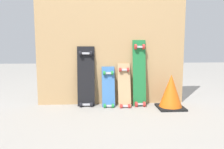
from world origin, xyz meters
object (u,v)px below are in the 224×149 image
(skateboard_natural, at_px, (124,88))
(traffic_cone, at_px, (171,92))
(skateboard_blue, at_px, (108,89))
(skateboard_black, at_px, (86,79))
(skateboard_green, at_px, (139,75))

(skateboard_natural, xyz_separation_m, traffic_cone, (0.56, -0.15, -0.03))
(skateboard_blue, bearing_deg, skateboard_black, 172.87)
(skateboard_blue, bearing_deg, traffic_cone, -12.02)
(skateboard_blue, height_order, skateboard_natural, skateboard_natural)
(skateboard_black, distance_m, skateboard_green, 0.68)
(traffic_cone, bearing_deg, skateboard_natural, 165.02)
(skateboard_green, distance_m, traffic_cone, 0.44)
(skateboard_black, bearing_deg, skateboard_natural, -5.67)
(skateboard_blue, relative_size, skateboard_natural, 0.93)
(skateboard_blue, xyz_separation_m, skateboard_natural, (0.20, -0.01, 0.02))
(skateboard_natural, relative_size, skateboard_green, 0.68)
(skateboard_blue, xyz_separation_m, skateboard_green, (0.40, 0.02, 0.17))
(skateboard_blue, relative_size, skateboard_green, 0.64)
(traffic_cone, bearing_deg, skateboard_blue, 167.98)
(skateboard_black, height_order, traffic_cone, skateboard_black)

